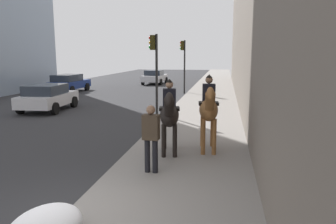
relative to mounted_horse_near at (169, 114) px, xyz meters
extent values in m
ellipsoid|color=black|center=(0.08, 0.01, -0.05)|extent=(1.57, 0.79, 0.66)
cylinder|color=black|center=(-0.34, -0.22, -0.73)|extent=(0.13, 0.13, 0.95)
cylinder|color=black|center=(-0.39, 0.10, -0.73)|extent=(0.13, 0.13, 0.95)
cylinder|color=black|center=(0.55, -0.07, -0.73)|extent=(0.13, 0.13, 0.95)
cylinder|color=black|center=(0.50, 0.24, -0.73)|extent=(0.13, 0.13, 0.95)
cylinder|color=black|center=(-0.68, -0.11, 0.30)|extent=(0.67, 0.38, 0.68)
ellipsoid|color=black|center=(-0.89, -0.14, 0.55)|extent=(0.65, 0.32, 0.49)
cylinder|color=black|center=(0.78, 0.13, -0.15)|extent=(0.29, 0.14, 0.55)
cube|color=black|center=(0.13, 0.02, 0.13)|extent=(0.53, 0.66, 0.08)
cube|color=black|center=(0.13, 0.02, 0.45)|extent=(0.34, 0.42, 0.55)
sphere|color=tan|center=(0.13, 0.02, 0.84)|extent=(0.22, 0.22, 0.22)
cone|color=black|center=(0.13, 0.02, 0.96)|extent=(0.23, 0.23, 0.10)
ellipsoid|color=brown|center=(0.53, -1.11, 0.07)|extent=(1.55, 0.70, 0.66)
cylinder|color=brown|center=(0.09, -1.31, -0.67)|extent=(0.13, 0.13, 1.07)
cylinder|color=brown|center=(0.06, -1.00, -0.67)|extent=(0.13, 0.13, 1.07)
cylinder|color=brown|center=(0.99, -1.23, -0.67)|extent=(0.13, 0.13, 1.07)
cylinder|color=brown|center=(0.96, -0.91, -0.67)|extent=(0.13, 0.13, 1.07)
cylinder|color=brown|center=(-0.24, -1.18, 0.42)|extent=(0.66, 0.34, 0.68)
ellipsoid|color=brown|center=(-0.45, -1.20, 0.67)|extent=(0.64, 0.28, 0.49)
cylinder|color=black|center=(1.24, -1.05, -0.03)|extent=(0.29, 0.13, 0.55)
cube|color=black|center=(0.58, -1.11, 0.25)|extent=(0.49, 0.64, 0.08)
cube|color=black|center=(0.58, -1.11, 0.56)|extent=(0.31, 0.40, 0.55)
sphere|color=#8C664C|center=(0.58, -1.11, 0.96)|extent=(0.22, 0.22, 0.22)
cone|color=black|center=(0.58, -1.11, 1.08)|extent=(0.22, 0.22, 0.10)
cylinder|color=black|center=(-1.66, 0.28, -0.78)|extent=(0.14, 0.14, 0.85)
cylinder|color=black|center=(-1.67, 0.08, -0.78)|extent=(0.14, 0.14, 0.85)
cube|color=#3F3326|center=(-1.66, 0.18, -0.04)|extent=(0.28, 0.42, 0.62)
sphere|color=#8C664C|center=(-1.66, 0.18, 0.39)|extent=(0.22, 0.22, 0.22)
cube|color=navy|center=(15.54, 10.90, -0.70)|extent=(4.31, 2.02, 0.60)
cube|color=#262D38|center=(15.29, 10.91, -0.14)|extent=(2.42, 1.73, 0.52)
cylinder|color=black|center=(16.89, 11.78, -1.00)|extent=(0.65, 0.24, 0.64)
cylinder|color=black|center=(16.82, 9.92, -1.00)|extent=(0.65, 0.24, 0.64)
cylinder|color=black|center=(14.27, 11.88, -1.00)|extent=(0.65, 0.24, 0.64)
cylinder|color=black|center=(14.19, 10.02, -1.00)|extent=(0.65, 0.24, 0.64)
cube|color=silver|center=(24.02, 5.58, -0.70)|extent=(4.32, 1.98, 0.60)
cube|color=#262D38|center=(23.76, 5.59, -0.14)|extent=(2.02, 1.68, 0.52)
cylinder|color=black|center=(25.37, 6.46, -1.00)|extent=(0.65, 0.24, 0.64)
cylinder|color=black|center=(25.31, 4.62, -1.00)|extent=(0.65, 0.24, 0.64)
cylinder|color=black|center=(22.73, 6.54, -1.00)|extent=(0.65, 0.24, 0.64)
cylinder|color=black|center=(22.66, 4.71, -1.00)|extent=(0.65, 0.24, 0.64)
cube|color=silver|center=(7.03, 7.88, -0.70)|extent=(3.93, 2.05, 0.60)
cube|color=#262D38|center=(6.80, 7.87, -0.14)|extent=(2.22, 1.74, 0.52)
cylinder|color=black|center=(8.18, 8.87, -1.00)|extent=(0.65, 0.25, 0.64)
cylinder|color=black|center=(8.26, 7.00, -1.00)|extent=(0.65, 0.25, 0.64)
cylinder|color=black|center=(5.79, 8.76, -1.00)|extent=(0.65, 0.25, 0.64)
cylinder|color=black|center=(5.88, 6.89, -1.00)|extent=(0.65, 0.25, 0.64)
cylinder|color=black|center=(6.39, 1.71, 0.67)|extent=(0.12, 0.12, 3.99)
cube|color=#2D280C|center=(6.39, 1.89, 2.27)|extent=(0.20, 0.24, 0.70)
sphere|color=red|center=(6.39, 2.02, 2.49)|extent=(0.14, 0.14, 0.14)
sphere|color=orange|center=(6.39, 2.02, 2.27)|extent=(0.14, 0.14, 0.14)
sphere|color=green|center=(6.39, 2.02, 2.05)|extent=(0.14, 0.14, 0.14)
cylinder|color=black|center=(16.12, 1.53, 0.73)|extent=(0.12, 0.12, 4.09)
cube|color=#2D280C|center=(16.12, 1.71, 2.37)|extent=(0.20, 0.24, 0.70)
sphere|color=red|center=(16.12, 1.84, 2.59)|extent=(0.14, 0.14, 0.14)
sphere|color=orange|center=(16.12, 1.84, 2.37)|extent=(0.14, 0.14, 0.14)
sphere|color=green|center=(16.12, 1.84, 2.15)|extent=(0.14, 0.14, 0.14)
camera|label=1|loc=(-9.34, -1.58, 1.72)|focal=35.15mm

